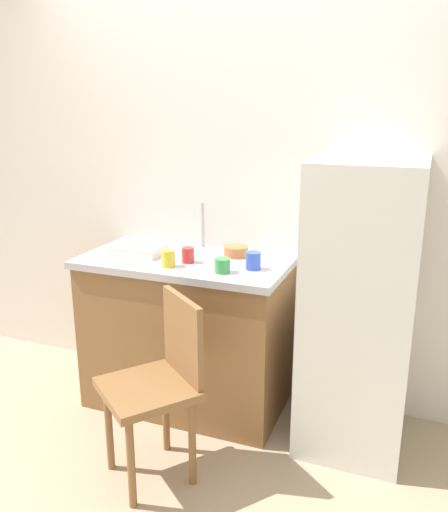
{
  "coord_description": "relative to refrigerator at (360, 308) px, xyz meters",
  "views": [
    {
      "loc": [
        1.08,
        -1.94,
        1.74
      ],
      "look_at": [
        0.1,
        0.6,
        0.95
      ],
      "focal_mm": 37.25,
      "sensor_mm": 36.0,
      "label": 1
    }
  ],
  "objects": [
    {
      "name": "cabinet_base",
      "position": [
        -0.97,
        0.01,
        -0.31
      ],
      "size": [
        1.13,
        0.6,
        0.86
      ],
      "primitive_type": "cube",
      "color": "olive",
      "rests_on": "ground_plane"
    },
    {
      "name": "dish_tray",
      "position": [
        -1.26,
        -0.01,
        0.18
      ],
      "size": [
        0.28,
        0.2,
        0.05
      ],
      "primitive_type": "cube",
      "color": "white",
      "rests_on": "countertop"
    },
    {
      "name": "faucet",
      "position": [
        -0.98,
        0.26,
        0.29
      ],
      "size": [
        0.02,
        0.02,
        0.27
      ],
      "primitive_type": "cylinder",
      "color": "#B7B7BC",
      "rests_on": "countertop"
    },
    {
      "name": "cup_red",
      "position": [
        -0.92,
        -0.07,
        0.2
      ],
      "size": [
        0.07,
        0.07,
        0.08
      ],
      "primitive_type": "cylinder",
      "color": "red",
      "rests_on": "countertop"
    },
    {
      "name": "terracotta_bowl",
      "position": [
        -0.72,
        0.14,
        0.19
      ],
      "size": [
        0.14,
        0.14,
        0.06
      ],
      "primitive_type": "cylinder",
      "color": "#C67042",
      "rests_on": "countertop"
    },
    {
      "name": "chair",
      "position": [
        -0.82,
        -0.63,
        -0.25
      ],
      "size": [
        0.56,
        0.56,
        0.89
      ],
      "rotation": [
        0.0,
        0.0,
        -0.67
      ],
      "color": "olive",
      "rests_on": "ground_plane"
    },
    {
      "name": "cup_yellow",
      "position": [
        -0.99,
        -0.17,
        0.2
      ],
      "size": [
        0.07,
        0.07,
        0.09
      ],
      "primitive_type": "cylinder",
      "color": "yellow",
      "rests_on": "countertop"
    },
    {
      "name": "countertop",
      "position": [
        -0.97,
        0.01,
        0.14
      ],
      "size": [
        1.17,
        0.64,
        0.04
      ],
      "primitive_type": "cube",
      "color": "#B7B7BC",
      "rests_on": "cabinet_base"
    },
    {
      "name": "cup_blue",
      "position": [
        -0.55,
        -0.05,
        0.2
      ],
      "size": [
        0.08,
        0.08,
        0.09
      ],
      "primitive_type": "cylinder",
      "color": "blue",
      "rests_on": "countertop"
    },
    {
      "name": "ground_plane",
      "position": [
        -0.82,
        -0.64,
        -0.75
      ],
      "size": [
        8.0,
        8.0,
        0.0
      ],
      "primitive_type": "plane",
      "color": "tan"
    },
    {
      "name": "cup_green",
      "position": [
        -0.68,
        -0.16,
        0.19
      ],
      "size": [
        0.08,
        0.08,
        0.07
      ],
      "primitive_type": "cylinder",
      "color": "green",
      "rests_on": "countertop"
    },
    {
      "name": "refrigerator",
      "position": [
        0.0,
        0.0,
        0.0
      ],
      "size": [
        0.52,
        0.62,
        1.49
      ],
      "primitive_type": "cube",
      "color": "silver",
      "rests_on": "ground_plane"
    },
    {
      "name": "back_wall",
      "position": [
        -0.82,
        0.36,
        0.48
      ],
      "size": [
        4.8,
        0.1,
        2.46
      ],
      "primitive_type": "cube",
      "color": "white",
      "rests_on": "ground_plane"
    }
  ]
}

